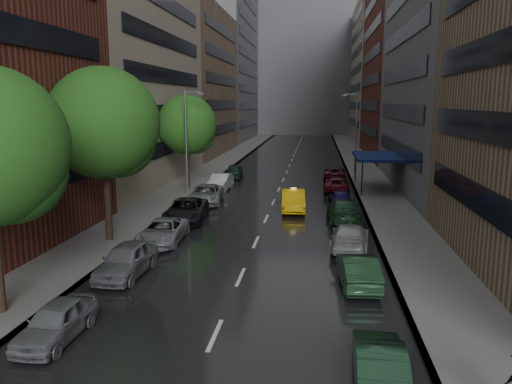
{
  "coord_description": "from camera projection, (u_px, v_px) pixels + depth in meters",
  "views": [
    {
      "loc": [
        3.45,
        -12.22,
        8.18
      ],
      "look_at": [
        0.0,
        16.08,
        3.0
      ],
      "focal_mm": 35.0,
      "sensor_mm": 36.0,
      "label": 1
    }
  ],
  "objects": [
    {
      "name": "sidewalk_right",
      "position": [
        361.0,
        168.0,
        61.55
      ],
      "size": [
        4.0,
        140.0,
        0.15
      ],
      "primitive_type": "cube",
      "color": "gray",
      "rests_on": "ground"
    },
    {
      "name": "road",
      "position": [
        289.0,
        168.0,
        62.64
      ],
      "size": [
        14.0,
        140.0,
        0.01
      ],
      "primitive_type": "cube",
      "color": "black",
      "rests_on": "ground"
    },
    {
      "name": "street_lamp_right",
      "position": [
        355.0,
        131.0,
        55.96
      ],
      "size": [
        1.74,
        0.22,
        9.0
      ],
      "color": "gray",
      "rests_on": "sidewalk_right"
    },
    {
      "name": "building_far",
      "position": [
        305.0,
        70.0,
        126.19
      ],
      "size": [
        40.0,
        14.0,
        32.0
      ],
      "primitive_type": "cube",
      "color": "slate",
      "rests_on": "ground"
    },
    {
      "name": "parked_cars_right",
      "position": [
        343.0,
        206.0,
        36.02
      ],
      "size": [
        2.59,
        43.87,
        1.57
      ],
      "color": "#173321",
      "rests_on": "ground"
    },
    {
      "name": "tree_far",
      "position": [
        187.0,
        125.0,
        46.36
      ],
      "size": [
        5.53,
        5.53,
        8.82
      ],
      "color": "#382619",
      "rests_on": "ground"
    },
    {
      "name": "awning",
      "position": [
        376.0,
        157.0,
        46.36
      ],
      "size": [
        4.0,
        8.0,
        3.12
      ],
      "color": "navy",
      "rests_on": "sidewalk_right"
    },
    {
      "name": "taxi",
      "position": [
        293.0,
        200.0,
        37.78
      ],
      "size": [
        2.0,
        4.99,
        1.61
      ],
      "primitive_type": "imported",
      "rotation": [
        0.0,
        0.0,
        0.06
      ],
      "color": "yellow",
      "rests_on": "ground"
    },
    {
      "name": "sidewalk_left",
      "position": [
        218.0,
        166.0,
        63.7
      ],
      "size": [
        4.0,
        140.0,
        0.15
      ],
      "primitive_type": "cube",
      "color": "gray",
      "rests_on": "ground"
    },
    {
      "name": "street_lamp_left",
      "position": [
        187.0,
        140.0,
        43.15
      ],
      "size": [
        1.74,
        0.22,
        9.0
      ],
      "color": "gray",
      "rests_on": "sidewalk_left"
    },
    {
      "name": "parked_cars_left",
      "position": [
        190.0,
        208.0,
        35.48
      ],
      "size": [
        3.07,
        41.68,
        1.57
      ],
      "color": "slate",
      "rests_on": "ground"
    },
    {
      "name": "tree_mid",
      "position": [
        103.0,
        123.0,
        28.27
      ],
      "size": [
        6.37,
        6.37,
        10.16
      ],
      "color": "#382619",
      "rests_on": "ground"
    },
    {
      "name": "buildings_left",
      "position": [
        187.0,
        45.0,
        70.15
      ],
      "size": [
        8.0,
        108.0,
        38.0
      ],
      "color": "maroon",
      "rests_on": "ground"
    },
    {
      "name": "buildings_right",
      "position": [
        408.0,
        48.0,
        64.71
      ],
      "size": [
        8.05,
        109.1,
        36.0
      ],
      "color": "#937A5B",
      "rests_on": "ground"
    }
  ]
}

